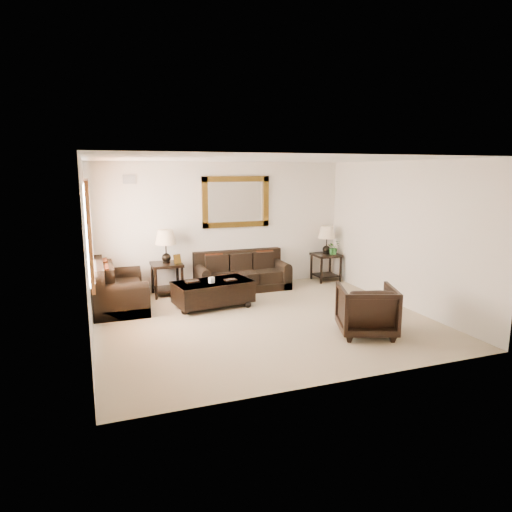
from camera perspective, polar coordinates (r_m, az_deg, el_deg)
name	(u,v)px	position (r m, az deg, el deg)	size (l,w,h in m)	color
room	(263,242)	(7.57, 0.91, 1.75)	(5.51, 5.01, 2.71)	tan
window	(90,231)	(7.94, -20.09, 2.98)	(0.07, 1.96, 1.66)	white
mirror	(236,202)	(9.93, -2.51, 6.77)	(1.50, 0.06, 1.10)	#452B0D
air_vent	(129,179)	(9.49, -15.56, 9.24)	(0.25, 0.02, 0.18)	#999999
sofa	(242,276)	(9.82, -1.80, -2.47)	(1.97, 0.85, 0.81)	black
loveseat	(116,291)	(8.82, -17.11, -4.23)	(0.94, 1.59, 0.89)	black
end_table_left	(166,253)	(9.38, -11.16, 0.38)	(0.61, 0.61, 1.35)	black
end_table_right	(326,245)	(10.60, 8.80, 1.33)	(0.58, 0.58, 1.27)	black
coffee_table	(213,291)	(8.58, -5.39, -4.37)	(1.54, 0.99, 0.61)	black
armchair	(367,308)	(7.30, 13.65, -6.29)	(0.84, 0.78, 0.86)	black
potted_plant	(333,249)	(10.58, 9.66, 0.89)	(0.29, 0.32, 0.25)	#21521C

